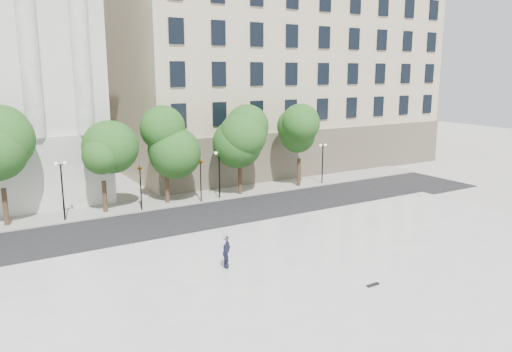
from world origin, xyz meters
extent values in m
plane|color=#B1AEA7|center=(0.00, 0.00, 0.00)|extent=(160.00, 160.00, 0.00)
cube|color=silver|center=(0.00, 3.00, 0.23)|extent=(44.00, 22.00, 0.45)
cube|color=black|center=(0.00, 18.00, 0.01)|extent=(60.00, 8.00, 0.02)
cube|color=#A19E95|center=(0.00, 24.00, 0.06)|extent=(60.00, 4.00, 0.12)
cube|color=#B9A98D|center=(20.00, 39.00, 10.50)|extent=(36.00, 26.00, 21.00)
cylinder|color=black|center=(-0.91, 22.30, 1.75)|extent=(0.10, 0.10, 3.50)
imported|color=black|center=(-0.91, 22.30, 3.84)|extent=(0.89, 1.72, 0.68)
cylinder|color=black|center=(4.29, 22.30, 1.75)|extent=(0.10, 0.10, 3.50)
imported|color=black|center=(4.29, 22.30, 3.89)|extent=(1.09, 1.94, 0.78)
imported|color=black|center=(-1.10, 7.48, 0.69)|extent=(1.65, 1.74, 0.48)
cube|color=black|center=(4.13, 1.69, 0.49)|extent=(0.76, 0.22, 0.08)
cylinder|color=#382619|center=(-10.48, 23.50, 1.40)|extent=(0.36, 0.36, 2.81)
sphere|color=#144816|center=(-10.48, 23.50, 5.21)|extent=(4.51, 4.51, 4.51)
cylinder|color=#382619|center=(-3.50, 23.34, 1.29)|extent=(0.36, 0.36, 2.58)
sphere|color=#144816|center=(-3.50, 23.34, 4.80)|extent=(3.44, 3.44, 3.44)
cylinder|color=#382619|center=(1.74, 23.48, 1.57)|extent=(0.36, 0.36, 3.13)
sphere|color=#144816|center=(1.74, 23.48, 5.82)|extent=(4.38, 4.38, 4.38)
cylinder|color=#382619|center=(8.45, 22.96, 1.54)|extent=(0.36, 0.36, 3.09)
sphere|color=#144816|center=(8.45, 22.96, 5.73)|extent=(4.58, 4.58, 4.58)
cylinder|color=#382619|center=(14.90, 22.90, 1.38)|extent=(0.36, 0.36, 2.77)
sphere|color=#144816|center=(14.90, 22.90, 5.14)|extent=(4.13, 4.13, 4.13)
cylinder|color=black|center=(-6.69, 22.60, 2.15)|extent=(0.12, 0.12, 4.30)
cube|color=black|center=(-6.69, 22.60, 4.30)|extent=(0.60, 0.06, 0.06)
sphere|color=white|center=(-6.99, 22.60, 4.40)|extent=(0.28, 0.28, 0.28)
sphere|color=white|center=(-6.39, 22.60, 4.40)|extent=(0.28, 0.28, 0.28)
cylinder|color=black|center=(6.20, 22.60, 2.00)|extent=(0.12, 0.12, 4.00)
cube|color=black|center=(6.20, 22.60, 4.00)|extent=(0.60, 0.06, 0.06)
sphere|color=white|center=(5.90, 22.60, 4.10)|extent=(0.28, 0.28, 0.28)
sphere|color=white|center=(6.50, 22.60, 4.10)|extent=(0.28, 0.28, 0.28)
cylinder|color=black|center=(17.53, 22.60, 1.89)|extent=(0.12, 0.12, 3.79)
cube|color=black|center=(17.53, 22.60, 3.79)|extent=(0.60, 0.06, 0.06)
sphere|color=white|center=(17.23, 22.60, 3.89)|extent=(0.28, 0.28, 0.28)
sphere|color=white|center=(17.83, 22.60, 3.89)|extent=(0.28, 0.28, 0.28)
camera|label=1|loc=(-12.89, -15.21, 10.94)|focal=35.00mm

